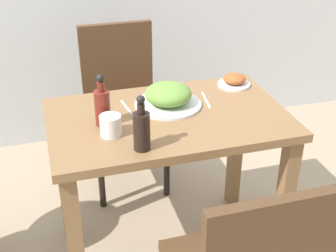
{
  "coord_description": "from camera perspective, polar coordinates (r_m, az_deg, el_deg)",
  "views": [
    {
      "loc": [
        -0.48,
        -1.63,
        1.62
      ],
      "look_at": [
        0.0,
        0.0,
        0.68
      ],
      "focal_mm": 50.0,
      "sensor_mm": 36.0,
      "label": 1
    }
  ],
  "objects": [
    {
      "name": "spoon_utensil",
      "position": [
        2.05,
        4.66,
        3.18
      ],
      "size": [
        0.03,
        0.16,
        0.0
      ],
      "rotation": [
        0.0,
        0.0,
        1.43
      ],
      "color": "silver",
      "rests_on": "dining_table"
    },
    {
      "name": "fork_utensil",
      "position": [
        1.96,
        -4.82,
        1.95
      ],
      "size": [
        0.03,
        0.19,
        0.0
      ],
      "rotation": [
        0.0,
        0.0,
        1.69
      ],
      "color": "silver",
      "rests_on": "dining_table"
    },
    {
      "name": "condiment_bottle",
      "position": [
        1.65,
        -3.24,
        -0.37
      ],
      "size": [
        0.06,
        0.06,
        0.21
      ],
      "color": "black",
      "rests_on": "dining_table"
    },
    {
      "name": "chair_far",
      "position": [
        2.59,
        -5.61,
        3.39
      ],
      "size": [
        0.42,
        0.42,
        0.89
      ],
      "color": "#4C331E",
      "rests_on": "ground_plane"
    },
    {
      "name": "dining_table",
      "position": [
        1.98,
        0.0,
        -2.09
      ],
      "size": [
        0.98,
        0.61,
        0.73
      ],
      "color": "olive",
      "rests_on": "ground_plane"
    },
    {
      "name": "drink_cup",
      "position": [
        1.77,
        -7.01,
        0.06
      ],
      "size": [
        0.08,
        0.08,
        0.08
      ],
      "color": "white",
      "rests_on": "dining_table"
    },
    {
      "name": "sauce_bottle",
      "position": [
        1.83,
        -8.01,
        2.49
      ],
      "size": [
        0.06,
        0.06,
        0.21
      ],
      "color": "maroon",
      "rests_on": "dining_table"
    },
    {
      "name": "food_plate",
      "position": [
        1.98,
        0.02,
        3.66
      ],
      "size": [
        0.28,
        0.28,
        0.1
      ],
      "color": "white",
      "rests_on": "dining_table"
    },
    {
      "name": "side_plate",
      "position": [
        2.2,
        8.08,
        5.5
      ],
      "size": [
        0.15,
        0.15,
        0.06
      ],
      "color": "white",
      "rests_on": "dining_table"
    },
    {
      "name": "ground_plane",
      "position": [
        2.35,
        0.0,
        -14.62
      ],
      "size": [
        16.0,
        16.0,
        0.0
      ],
      "primitive_type": "plane",
      "color": "tan"
    }
  ]
}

